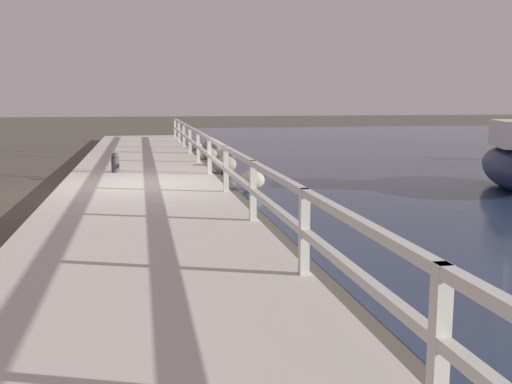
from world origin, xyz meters
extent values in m
plane|color=#4C473D|center=(0.00, 0.00, 0.00)|extent=(120.00, 120.00, 0.00)
cube|color=beige|center=(0.00, 0.00, 0.11)|extent=(3.56, 36.00, 0.23)
cube|color=beige|center=(1.68, -10.31, 0.69)|extent=(0.10, 0.10, 0.93)
cube|color=beige|center=(1.68, -7.36, 0.69)|extent=(0.10, 0.10, 0.93)
cube|color=beige|center=(1.68, -4.42, 0.69)|extent=(0.10, 0.10, 0.93)
cube|color=beige|center=(1.68, -1.47, 0.69)|extent=(0.10, 0.10, 0.93)
cube|color=beige|center=(1.68, 1.47, 0.69)|extent=(0.10, 0.10, 0.93)
cube|color=beige|center=(1.68, 4.42, 0.69)|extent=(0.10, 0.10, 0.93)
cube|color=beige|center=(1.68, 7.36, 0.69)|extent=(0.10, 0.10, 0.93)
cube|color=beige|center=(1.68, 10.31, 0.69)|extent=(0.10, 0.10, 0.93)
cube|color=beige|center=(1.68, 13.25, 0.69)|extent=(0.10, 0.10, 0.93)
cube|color=beige|center=(1.68, 16.20, 0.69)|extent=(0.10, 0.10, 0.93)
cube|color=beige|center=(1.68, 0.00, 1.12)|extent=(0.09, 32.50, 0.08)
cube|color=beige|center=(1.68, 0.00, 0.69)|extent=(0.09, 32.50, 0.08)
ellipsoid|color=slate|center=(2.33, 3.36, 0.25)|extent=(0.67, 0.60, 0.50)
ellipsoid|color=#666056|center=(2.68, 9.35, 0.27)|extent=(0.72, 0.65, 0.54)
ellipsoid|color=gray|center=(2.23, 11.09, 0.17)|extent=(0.46, 0.42, 0.35)
ellipsoid|color=gray|center=(3.08, 7.37, 0.16)|extent=(0.43, 0.38, 0.32)
ellipsoid|color=slate|center=(2.35, 7.35, 0.20)|extent=(0.55, 0.49, 0.41)
ellipsoid|color=gray|center=(2.51, 0.16, 0.22)|extent=(0.60, 0.54, 0.45)
cylinder|color=#333338|center=(-0.65, 2.27, 0.42)|extent=(0.20, 0.20, 0.38)
sphere|color=#333338|center=(-0.65, 2.27, 0.64)|extent=(0.18, 0.18, 0.18)
ellipsoid|color=#192347|center=(8.50, -0.82, 0.49)|extent=(2.39, 4.11, 0.97)
camera|label=1|loc=(0.00, -13.36, 2.09)|focal=42.00mm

